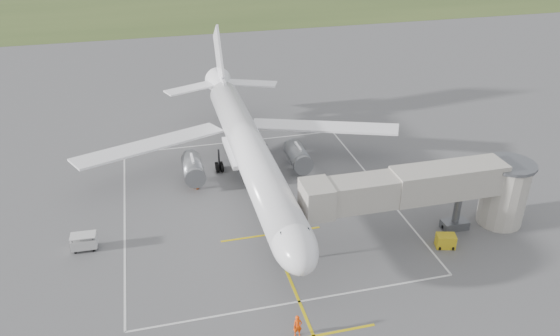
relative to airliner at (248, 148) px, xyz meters
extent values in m
plane|color=#4F4F52|center=(0.00, -0.75, -4.39)|extent=(700.00, 700.00, 0.00)
cube|color=gold|center=(0.00, -5.75, -4.38)|extent=(0.25, 60.00, 0.01)
cube|color=gold|center=(0.00, -24.75, -4.38)|extent=(10.00, 0.25, 0.01)
cube|color=gold|center=(0.00, -10.75, -4.38)|extent=(10.00, 0.25, 0.01)
cube|color=silver|center=(0.00, 11.25, -4.38)|extent=(28.00, 0.20, 0.01)
cube|color=silver|center=(0.00, -20.75, -4.38)|extent=(28.00, 0.20, 0.01)
cube|color=silver|center=(-14.00, -4.75, -4.38)|extent=(0.20, 32.00, 0.01)
cube|color=silver|center=(14.00, -4.75, -4.38)|extent=(0.20, 32.00, 0.01)
cylinder|color=white|center=(0.00, -0.75, 0.11)|extent=(3.80, 36.00, 3.80)
ellipsoid|color=white|center=(0.00, -18.75, 0.11)|extent=(3.80, 7.22, 3.80)
cube|color=black|center=(0.00, -19.65, 1.16)|extent=(2.40, 1.60, 0.99)
cone|color=white|center=(0.00, 19.75, 0.51)|extent=(3.80, 6.00, 3.80)
cube|color=white|center=(10.50, 5.25, -0.74)|extent=(17.93, 11.24, 1.23)
cube|color=white|center=(-10.50, 5.25, -0.74)|extent=(17.93, 11.24, 1.23)
cube|color=white|center=(0.00, 2.25, -1.44)|extent=(4.20, 8.00, 0.50)
cube|color=white|center=(0.00, 20.45, 4.81)|extent=(0.30, 7.89, 8.65)
cube|color=white|center=(0.00, 18.25, 1.81)|extent=(0.35, 5.00, 1.20)
cube|color=white|center=(4.20, 19.45, 0.71)|extent=(7.85, 5.03, 0.20)
cube|color=white|center=(-4.20, 19.45, 0.71)|extent=(7.85, 5.03, 0.20)
cylinder|color=slate|center=(6.20, 1.75, -2.49)|extent=(2.30, 4.20, 2.30)
cube|color=white|center=(6.20, 1.45, -1.69)|extent=(0.25, 2.40, 1.20)
cylinder|color=slate|center=(-6.20, 1.75, -2.49)|extent=(2.30, 4.20, 2.30)
cube|color=white|center=(-6.20, 1.45, -1.69)|extent=(0.25, 2.40, 1.20)
cylinder|color=black|center=(0.00, -15.25, -3.09)|extent=(0.18, 0.18, 2.60)
cylinder|color=black|center=(-0.11, -15.25, -3.99)|extent=(0.28, 0.80, 0.80)
cylinder|color=black|center=(0.11, -15.25, -3.99)|extent=(0.28, 0.80, 0.80)
cylinder|color=black|center=(2.90, 3.75, -2.99)|extent=(0.22, 0.22, 2.80)
cylinder|color=black|center=(2.62, 3.40, -3.91)|extent=(0.32, 0.96, 0.96)
cylinder|color=black|center=(3.18, 3.40, -3.91)|extent=(0.32, 0.96, 0.96)
cylinder|color=black|center=(2.62, 4.10, -3.91)|extent=(0.32, 0.96, 0.96)
cylinder|color=black|center=(3.18, 4.10, -3.91)|extent=(0.32, 0.96, 0.96)
cylinder|color=black|center=(-2.90, 3.75, -2.99)|extent=(0.22, 0.22, 2.80)
cylinder|color=black|center=(-3.18, 3.40, -3.91)|extent=(0.32, 0.96, 0.96)
cylinder|color=black|center=(-2.62, 3.40, -3.91)|extent=(0.32, 0.96, 0.96)
cylinder|color=black|center=(-3.18, 4.10, -3.91)|extent=(0.32, 0.96, 0.96)
cylinder|color=black|center=(-2.62, 4.10, -3.91)|extent=(0.32, 0.96, 0.96)
cube|color=gray|center=(7.74, -14.25, 1.21)|extent=(11.09, 2.90, 2.80)
cube|color=gray|center=(16.46, -14.25, 1.31)|extent=(11.09, 3.10, 3.00)
cube|color=gray|center=(3.40, -14.25, 1.21)|extent=(2.60, 3.40, 3.00)
cylinder|color=#56585D|center=(18.00, -14.25, -2.29)|extent=(0.70, 0.70, 4.20)
cube|color=#56585D|center=(18.00, -14.25, -3.94)|extent=(2.60, 1.40, 0.90)
cylinder|color=gray|center=(23.00, -14.25, -1.19)|extent=(4.40, 4.40, 6.40)
cylinder|color=#56585D|center=(23.00, -14.25, 2.21)|extent=(5.00, 5.00, 0.30)
cylinder|color=black|center=(17.00, -14.25, -4.04)|extent=(0.70, 0.30, 0.70)
cylinder|color=black|center=(19.00, -14.25, -4.04)|extent=(0.70, 0.30, 0.70)
cube|color=gold|center=(15.55, -16.81, -3.73)|extent=(2.02, 1.59, 1.33)
cylinder|color=black|center=(14.82, -17.11, -4.20)|extent=(0.28, 0.42, 0.39)
cylinder|color=black|center=(16.02, -17.45, -4.20)|extent=(0.28, 0.42, 0.39)
cube|color=silver|center=(-17.60, -8.77, -3.61)|extent=(2.36, 1.47, 1.02)
cube|color=silver|center=(-17.60, -8.77, -2.82)|extent=(2.36, 1.47, 0.07)
cylinder|color=black|center=(-18.54, -9.28, -3.42)|extent=(0.07, 0.07, 1.20)
cylinder|color=black|center=(-16.69, -9.35, -3.42)|extent=(0.07, 0.07, 1.20)
cylinder|color=black|center=(-18.50, -8.18, -3.42)|extent=(0.07, 0.07, 1.20)
cylinder|color=black|center=(-16.65, -8.25, -3.42)|extent=(0.07, 0.07, 1.20)
cylinder|color=black|center=(-18.45, -9.24, -4.21)|extent=(0.18, 0.38, 0.37)
cylinder|color=black|center=(-16.78, -9.30, -4.21)|extent=(0.18, 0.38, 0.37)
cylinder|color=black|center=(-18.41, -8.23, -4.21)|extent=(0.18, 0.38, 0.37)
cylinder|color=black|center=(-16.75, -8.29, -4.21)|extent=(0.18, 0.38, 0.37)
imported|color=#F94407|center=(-1.17, -24.33, -3.46)|extent=(0.71, 0.49, 1.87)
imported|color=orange|center=(-6.17, 0.17, -3.52)|extent=(1.07, 1.06, 1.74)
camera|label=1|loc=(-10.10, -53.98, 26.53)|focal=35.00mm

